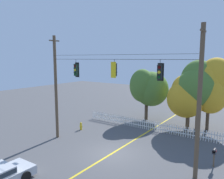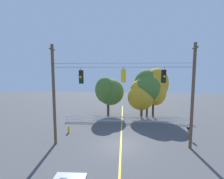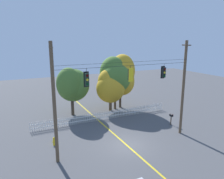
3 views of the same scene
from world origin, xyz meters
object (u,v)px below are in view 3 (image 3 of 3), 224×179
roadside_mailbox (171,116)px  autumn_maple_far_west (122,76)px  traffic_signal_northbound_primary (87,79)px  fire_hydrant (54,141)px  autumn_maple_mid (111,86)px  traffic_signal_northbound_secondary (130,75)px  autumn_oak_far_east (114,78)px  autumn_maple_near_fence (72,85)px  traffic_signal_eastbound_side (164,72)px

roadside_mailbox → autumn_maple_far_west: bearing=103.4°
traffic_signal_northbound_primary → roadside_mailbox: traffic_signal_northbound_primary is taller
fire_hydrant → roadside_mailbox: roadside_mailbox is taller
autumn_maple_mid → traffic_signal_northbound_secondary: bearing=-105.7°
autumn_oak_far_east → roadside_mailbox: size_ratio=5.56×
autumn_oak_far_east → fire_hydrant: size_ratio=9.09×
autumn_maple_mid → roadside_mailbox: size_ratio=4.37×
autumn_maple_mid → fire_hydrant: size_ratio=7.15×
traffic_signal_northbound_secondary → autumn_maple_far_west: bearing=65.3°
autumn_maple_mid → roadside_mailbox: (4.03, -7.28, -2.39)m
traffic_signal_northbound_secondary → traffic_signal_northbound_primary: bearing=179.7°
autumn_maple_near_fence → autumn_oak_far_east: bearing=-3.3°
traffic_signal_eastbound_side → autumn_maple_mid: 9.95m
autumn_maple_mid → traffic_signal_northbound_primary: bearing=-124.6°
traffic_signal_eastbound_side → fire_hydrant: 11.77m
traffic_signal_northbound_secondary → autumn_maple_mid: size_ratio=0.24×
autumn_maple_near_fence → roadside_mailbox: (8.97, -8.27, -2.79)m
autumn_oak_far_east → autumn_maple_far_west: (1.38, 0.19, 0.16)m
autumn_maple_mid → roadside_mailbox: bearing=-61.0°
traffic_signal_northbound_secondary → autumn_maple_near_fence: size_ratio=0.22×
autumn_maple_near_fence → autumn_oak_far_east: autumn_oak_far_east is taller
traffic_signal_northbound_secondary → traffic_signal_eastbound_side: 3.53m
traffic_signal_northbound_secondary → autumn_maple_far_west: autumn_maple_far_west is taller
autumn_maple_near_fence → fire_hydrant: (-3.86, -7.57, -3.45)m
traffic_signal_northbound_secondary → autumn_oak_far_east: 10.88m
traffic_signal_eastbound_side → traffic_signal_northbound_primary: bearing=180.0°
autumn_oak_far_east → roadside_mailbox: (3.32, -7.94, -3.31)m
traffic_signal_northbound_primary → traffic_signal_eastbound_side: (7.39, -0.00, 0.07)m
autumn_oak_far_east → fire_hydrant: (-9.51, -7.24, -3.97)m
autumn_maple_mid → fire_hydrant: 11.41m
traffic_signal_northbound_primary → traffic_signal_northbound_secondary: size_ratio=1.11×
autumn_maple_near_fence → fire_hydrant: autumn_maple_near_fence is taller
traffic_signal_northbound_secondary → fire_hydrant: bearing=154.9°
traffic_signal_northbound_primary → autumn_maple_far_west: 13.54m
traffic_signal_northbound_secondary → autumn_maple_mid: (2.65, 9.46, -3.05)m
traffic_signal_eastbound_side → autumn_oak_far_east: 10.32m
traffic_signal_eastbound_side → autumn_maple_far_west: (1.21, 10.29, -1.93)m
traffic_signal_northbound_primary → fire_hydrant: bearing=128.7°
fire_hydrant → autumn_maple_near_fence: bearing=63.0°
fire_hydrant → autumn_maple_far_west: bearing=34.3°
autumn_maple_far_west → traffic_signal_northbound_secondary: bearing=-114.7°
traffic_signal_northbound_primary → traffic_signal_eastbound_side: 7.39m
traffic_signal_northbound_primary → autumn_maple_near_fence: 10.85m
autumn_maple_near_fence → autumn_maple_mid: bearing=-11.3°
autumn_oak_far_east → traffic_signal_northbound_primary: bearing=-125.6°
roadside_mailbox → autumn_maple_mid: bearing=119.0°
traffic_signal_eastbound_side → autumn_oak_far_east: size_ratio=0.19×
autumn_maple_mid → autumn_maple_far_west: autumn_maple_far_west is taller
autumn_maple_near_fence → autumn_maple_far_west: 7.06m
traffic_signal_eastbound_side → autumn_maple_near_fence: bearing=119.2°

